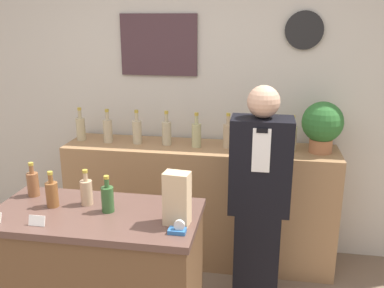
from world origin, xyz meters
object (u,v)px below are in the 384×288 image
(potted_plant, at_px, (322,124))
(paper_bag, at_px, (177,199))
(shopkeeper, at_px, (259,203))
(tape_dispenser, at_px, (178,229))

(potted_plant, height_order, paper_bag, potted_plant)
(shopkeeper, height_order, paper_bag, shopkeeper)
(shopkeeper, relative_size, paper_bag, 5.54)
(shopkeeper, distance_m, paper_bag, 0.86)
(shopkeeper, relative_size, potted_plant, 4.05)
(potted_plant, bearing_deg, shopkeeper, -128.25)
(potted_plant, distance_m, tape_dispenser, 1.62)
(potted_plant, xyz_separation_m, paper_bag, (-0.87, -1.26, -0.13))
(shopkeeper, distance_m, tape_dispenser, 0.90)
(potted_plant, relative_size, paper_bag, 1.37)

